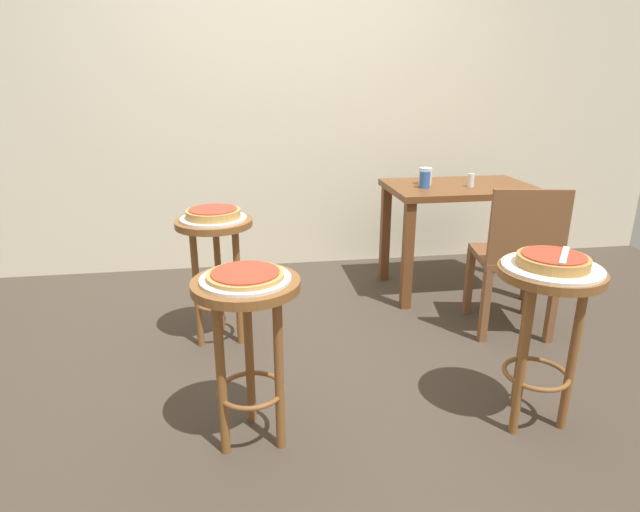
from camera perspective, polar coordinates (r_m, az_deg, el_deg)
The scene contains 17 objects.
ground_plane at distance 2.67m, azimuth -0.57°, elevation -12.23°, with size 6.00×6.00×0.00m, color #42382D.
back_wall at distance 3.93m, azimuth -4.33°, elevation 20.55°, with size 6.00×0.10×3.00m, color beige.
stool_foreground at distance 2.25m, azimuth 23.39°, elevation -5.48°, with size 0.40×0.40×0.69m.
serving_plate_foreground at distance 2.18m, azimuth 24.00°, elevation -1.14°, with size 0.37×0.37×0.01m, color white.
pizza_foreground at distance 2.17m, azimuth 24.10°, elevation -0.44°, with size 0.27×0.27×0.05m.
stool_middle at distance 1.97m, azimuth -7.89°, elevation -7.37°, with size 0.40×0.40×0.69m.
serving_plate_middle at distance 1.90m, azimuth -8.13°, elevation -2.47°, with size 0.33×0.33×0.01m, color silver.
pizza_middle at distance 1.90m, azimuth -8.15°, elevation -2.02°, with size 0.28×0.28×0.02m.
stool_leftside at distance 2.81m, azimuth -11.31°, elevation 0.47°, with size 0.40×0.40×0.69m.
serving_plate_leftside at distance 2.76m, azimuth -11.55°, elevation 4.04°, with size 0.34×0.34×0.01m, color silver.
pizza_leftside at distance 2.75m, azimuth -11.59°, elevation 4.61°, with size 0.28×0.28×0.05m.
dining_table at distance 3.56m, azimuth 14.87°, elevation 5.46°, with size 0.93×0.61×0.72m.
cup_near_edge at distance 3.38m, azimuth 11.37°, elevation 8.18°, with size 0.07×0.07×0.10m, color #3360B2.
cup_far_edge at distance 3.49m, azimuth 11.43°, elevation 8.54°, with size 0.08×0.08×0.11m, color silver.
condiment_shaker at distance 3.48m, azimuth 16.16°, elevation 7.95°, with size 0.04×0.04×0.08m, color white.
wooden_chair at distance 3.04m, azimuth 20.75°, elevation 0.15°, with size 0.47×0.47×0.85m.
pizza_server_knife at distance 2.17m, azimuth 25.13°, elevation 0.10°, with size 0.22×0.02×0.01m, color silver.
Camera 1 is at (-0.32, -2.26, 1.37)m, focal length 29.31 mm.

